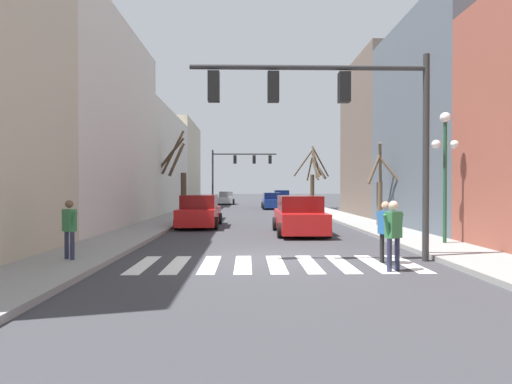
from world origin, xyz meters
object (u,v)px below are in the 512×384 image
(street_lamp_right_corner, at_px, (445,151))
(street_tree_left_far, at_px, (313,179))
(traffic_signal_far, at_px, (237,165))
(car_parked_right_near, at_px, (272,201))
(pedestrian_crossing_street, at_px, (393,230))
(pedestrian_on_right_sidewalk, at_px, (69,224))
(car_parked_left_near, at_px, (226,198))
(pedestrian_near_right_corner, at_px, (386,227))
(car_parked_left_far, at_px, (299,216))
(street_tree_left_mid, at_px, (314,181))
(car_parked_left_mid, at_px, (281,198))
(street_tree_right_mid, at_px, (380,188))
(traffic_signal_near, at_px, (337,107))
(street_tree_right_near, at_px, (179,178))
(car_driving_away_lane, at_px, (200,212))

(street_lamp_right_corner, distance_m, street_tree_left_far, 26.79)
(traffic_signal_far, bearing_deg, street_lamp_right_corner, -73.28)
(car_parked_right_near, bearing_deg, pedestrian_crossing_street, -177.68)
(car_parked_right_near, height_order, pedestrian_on_right_sidewalk, pedestrian_on_right_sidewalk)
(car_parked_left_near, xyz_separation_m, street_tree_left_far, (9.32, -9.08, 2.20))
(pedestrian_near_right_corner, bearing_deg, car_parked_left_near, -11.03)
(car_parked_left_far, height_order, street_tree_left_mid, street_tree_left_mid)
(car_parked_right_near, relative_size, car_parked_left_far, 1.01)
(car_parked_left_mid, height_order, street_tree_left_far, street_tree_left_far)
(pedestrian_crossing_street, distance_m, street_tree_right_mid, 11.29)
(traffic_signal_near, relative_size, street_tree_right_near, 1.13)
(street_lamp_right_corner, bearing_deg, car_parked_right_near, 100.03)
(car_parked_left_far, bearing_deg, car_parked_right_near, -0.30)
(street_tree_right_mid, height_order, street_tree_left_far, street_tree_left_far)
(traffic_signal_far, height_order, street_tree_right_near, street_tree_right_near)
(traffic_signal_near, xyz_separation_m, street_tree_left_mid, (4.11, 28.00, -1.57))
(street_lamp_right_corner, bearing_deg, pedestrian_crossing_street, -129.67)
(street_tree_left_far, distance_m, street_tree_right_near, 16.99)
(car_parked_left_far, bearing_deg, car_parked_left_mid, -3.38)
(car_parked_left_near, height_order, street_tree_left_far, street_tree_left_far)
(pedestrian_on_right_sidewalk, bearing_deg, street_tree_right_near, 126.02)
(car_driving_away_lane, bearing_deg, car_parked_left_mid, -13.88)
(car_parked_right_near, xyz_separation_m, car_parked_left_near, (-5.08, 10.61, -0.00))
(pedestrian_near_right_corner, bearing_deg, street_lamp_right_corner, -67.02)
(traffic_signal_near, bearing_deg, pedestrian_near_right_corner, -14.30)
(car_parked_left_mid, height_order, pedestrian_near_right_corner, car_parked_left_mid)
(car_parked_right_near, relative_size, pedestrian_crossing_street, 2.75)
(pedestrian_near_right_corner, relative_size, pedestrian_crossing_street, 0.97)
(street_lamp_right_corner, bearing_deg, pedestrian_near_right_corner, -136.61)
(car_parked_right_near, bearing_deg, street_tree_left_far, -70.16)
(pedestrian_near_right_corner, bearing_deg, car_driving_away_lane, 10.95)
(car_driving_away_lane, xyz_separation_m, pedestrian_near_right_corner, (6.33, -10.38, 0.22))
(traffic_signal_far, xyz_separation_m, street_tree_right_mid, (7.97, -19.71, -2.29))
(car_parked_left_near, distance_m, street_tree_left_far, 13.19)
(pedestrian_crossing_street, xyz_separation_m, street_tree_left_far, (3.06, 30.74, 1.91))
(car_parked_left_mid, distance_m, street_tree_right_mid, 27.79)
(pedestrian_on_right_sidewalk, height_order, street_tree_right_mid, street_tree_right_mid)
(car_parked_right_near, height_order, car_parked_left_far, car_parked_left_far)
(car_parked_left_far, relative_size, street_tree_right_near, 0.80)
(street_lamp_right_corner, height_order, street_tree_right_mid, street_lamp_right_corner)
(traffic_signal_far, height_order, car_parked_left_far, traffic_signal_far)
(street_tree_left_mid, bearing_deg, street_lamp_right_corner, -89.33)
(traffic_signal_far, height_order, pedestrian_on_right_sidewalk, traffic_signal_far)
(traffic_signal_far, relative_size, street_tree_right_near, 1.09)
(car_parked_right_near, distance_m, street_tree_right_mid, 19.04)
(traffic_signal_near, distance_m, car_parked_left_far, 7.60)
(pedestrian_crossing_street, height_order, street_tree_right_near, street_tree_right_near)
(pedestrian_crossing_street, distance_m, pedestrian_on_right_sidewalk, 8.50)
(car_driving_away_lane, relative_size, street_tree_left_mid, 0.78)
(street_tree_left_far, height_order, street_tree_right_near, street_tree_left_far)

